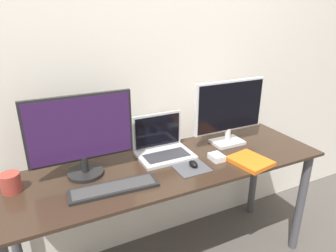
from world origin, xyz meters
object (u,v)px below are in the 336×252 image
(laptop, at_px, (162,145))
(book, at_px, (250,161))
(mug, at_px, (11,183))
(keyboard, at_px, (114,188))
(monitor_right, at_px, (229,110))
(monitor_left, at_px, (81,134))
(power_brick, at_px, (217,157))
(mouse, at_px, (193,164))

(laptop, height_order, book, laptop)
(book, height_order, mug, mug)
(keyboard, bearing_deg, book, -5.51)
(keyboard, xyz_separation_m, book, (0.79, -0.08, 0.00))
(keyboard, xyz_separation_m, mug, (-0.45, 0.20, 0.04))
(monitor_right, bearing_deg, monitor_left, -180.00)
(book, relative_size, power_brick, 2.75)
(mug, bearing_deg, laptop, 3.59)
(monitor_left, distance_m, book, 0.96)
(book, distance_m, power_brick, 0.19)
(mug, bearing_deg, power_brick, -8.39)
(monitor_right, distance_m, power_brick, 0.34)
(book, bearing_deg, monitor_right, 80.96)
(monitor_right, distance_m, keyboard, 0.89)
(monitor_left, height_order, mug, monitor_left)
(mouse, bearing_deg, power_brick, 6.00)
(mouse, height_order, mug, mug)
(keyboard, height_order, mug, mug)
(laptop, bearing_deg, power_brick, -39.68)
(laptop, relative_size, mug, 3.34)
(mouse, height_order, power_brick, mouse)
(monitor_left, relative_size, keyboard, 1.21)
(book, bearing_deg, mouse, 162.70)
(mug, distance_m, power_brick, 1.10)
(laptop, xyz_separation_m, power_brick, (0.26, -0.21, -0.04))
(monitor_right, bearing_deg, keyboard, -165.90)
(monitor_left, height_order, power_brick, monitor_left)
(book, distance_m, mug, 1.28)
(mouse, distance_m, book, 0.34)
(monitor_left, xyz_separation_m, power_brick, (0.73, -0.17, -0.22))
(monitor_right, relative_size, keyboard, 1.12)
(monitor_right, bearing_deg, power_brick, -139.84)
(monitor_left, relative_size, book, 2.19)
(laptop, distance_m, power_brick, 0.34)
(monitor_right, height_order, book, monitor_right)
(monitor_left, bearing_deg, monitor_right, 0.00)
(power_brick, bearing_deg, mouse, -174.00)
(monitor_right, xyz_separation_m, book, (-0.05, -0.29, -0.22))
(monitor_right, distance_m, book, 0.36)
(monitor_left, distance_m, laptop, 0.51)
(book, bearing_deg, power_brick, 142.27)
(monitor_right, relative_size, mouse, 7.44)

